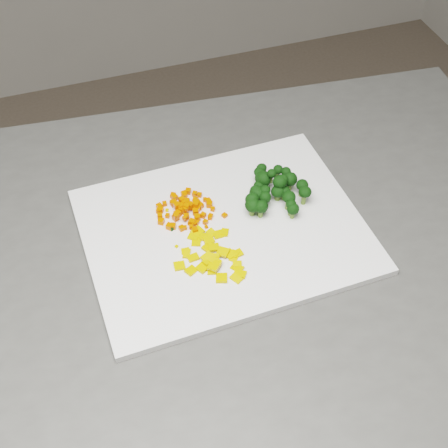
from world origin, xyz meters
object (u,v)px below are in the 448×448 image
object	(u,v)px
counter_block	(221,392)
pepper_pile	(214,253)
cutting_board	(224,231)
broccoli_pile	(275,187)
carrot_pile	(184,207)

from	to	relation	value
counter_block	pepper_pile	distance (m)	0.47
counter_block	cutting_board	size ratio (longest dim) A/B	2.58
pepper_pile	broccoli_pile	distance (m)	0.16
broccoli_pile	carrot_pile	bearing A→B (deg)	174.44
broccoli_pile	cutting_board	bearing A→B (deg)	-159.77
cutting_board	broccoli_pile	bearing A→B (deg)	20.23
counter_block	cutting_board	distance (m)	0.46
carrot_pile	pepper_pile	bearing A→B (deg)	-80.08
carrot_pile	broccoli_pile	bearing A→B (deg)	-5.56
carrot_pile	pepper_pile	distance (m)	0.10
cutting_board	carrot_pile	bearing A→B (deg)	134.06
carrot_pile	broccoli_pile	distance (m)	0.15
counter_block	broccoli_pile	distance (m)	0.51
counter_block	pepper_pile	bearing A→B (deg)	-142.35
counter_block	pepper_pile	world-z (taller)	pepper_pile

